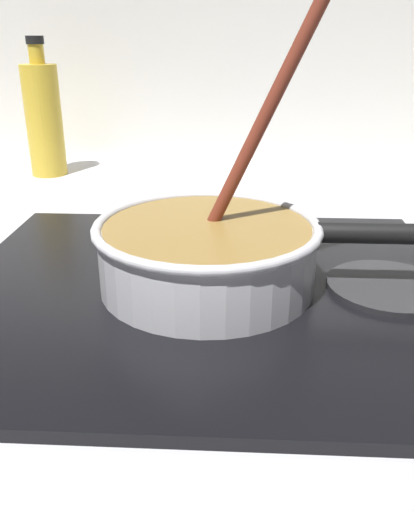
% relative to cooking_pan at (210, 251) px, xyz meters
% --- Properties ---
extents(ground, '(2.40, 1.60, 0.04)m').
position_rel_cooking_pan_xyz_m(ground, '(-0.06, -0.08, -0.07)').
color(ground, '#B7B7BC').
extents(backsplash_wall, '(2.40, 0.02, 0.55)m').
position_rel_cooking_pan_xyz_m(backsplash_wall, '(-0.06, 0.71, 0.22)').
color(backsplash_wall, silver).
rests_on(backsplash_wall, ground).
extents(hob_plate, '(0.56, 0.48, 0.01)m').
position_rel_cooking_pan_xyz_m(hob_plate, '(-0.00, -0.00, -0.05)').
color(hob_plate, black).
rests_on(hob_plate, ground).
extents(burner_ring, '(0.18, 0.18, 0.01)m').
position_rel_cooking_pan_xyz_m(burner_ring, '(-0.00, -0.00, -0.04)').
color(burner_ring, '#592D0C').
rests_on(burner_ring, hob_plate).
extents(spare_burner, '(0.13, 0.13, 0.01)m').
position_rel_cooking_pan_xyz_m(spare_burner, '(0.19, -0.00, -0.04)').
color(spare_burner, '#262628').
rests_on(spare_burner, hob_plate).
extents(cooking_pan, '(0.41, 0.24, 0.32)m').
position_rel_cooking_pan_xyz_m(cooking_pan, '(0.00, 0.00, 0.00)').
color(cooking_pan, silver).
rests_on(cooking_pan, hob_plate).
extents(oil_bottle, '(0.07, 0.07, 0.27)m').
position_rel_cooking_pan_xyz_m(oil_bottle, '(-0.36, 0.53, 0.06)').
color(oil_bottle, gold).
rests_on(oil_bottle, ground).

